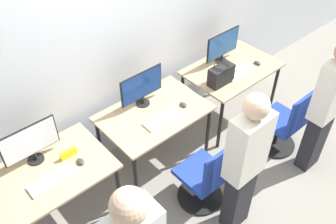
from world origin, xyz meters
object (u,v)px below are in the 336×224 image
keyboard_right (240,72)px  handbag (221,75)px  keyboard_left (53,180)px  mouse_center (183,105)px  monitor_right (223,46)px  monitor_left (30,143)px  monitor_center (142,87)px  mouse_right (257,63)px  person_center (245,162)px  mouse_left (80,162)px  person_right (327,106)px  office_chair_right (284,126)px  office_chair_center (206,179)px  keyboard_center (163,119)px

keyboard_right → handbag: handbag is taller
keyboard_left → mouse_center: mouse_center is taller
keyboard_left → monitor_right: monitor_right is taller
monitor_left → monitor_center: same height
keyboard_left → mouse_right: (2.70, -0.03, 0.01)m
monitor_right → keyboard_right: monitor_right is taller
mouse_center → person_center: bearing=-102.0°
monitor_left → mouse_left: 0.46m
keyboard_right → handbag: bearing=177.9°
person_right → handbag: 1.13m
office_chair_right → monitor_left: bearing=157.8°
handbag → mouse_right: bearing=-3.2°
keyboard_left → person_center: (1.30, -1.00, 0.12)m
mouse_left → person_center: bearing=-45.3°
monitor_left → person_right: bearing=-28.7°
office_chair_center → person_right: (1.25, -0.42, 0.53)m
keyboard_right → person_right: bearing=-85.8°
monitor_right → mouse_center: bearing=-161.4°
mouse_left → office_chair_center: size_ratio=0.10×
person_center → mouse_left: bearing=134.7°
mouse_center → monitor_right: monitor_right is taller
keyboard_right → office_chair_right: 0.80m
mouse_left → person_right: 2.46m
monitor_left → monitor_right: (2.42, -0.02, 0.00)m
monitor_left → monitor_right: size_ratio=1.00×
keyboard_left → mouse_left: mouse_left is taller
mouse_left → office_chair_center: bearing=-34.4°
keyboard_center → keyboard_right: 1.21m
mouse_right → office_chair_right: (-0.24, -0.66, -0.42)m
monitor_right → monitor_left: bearing=179.6°
person_right → mouse_left: bearing=154.1°
office_chair_center → monitor_left: bearing=142.5°
keyboard_left → office_chair_center: 1.46m
monitor_left → keyboard_right: monitor_left is taller
keyboard_left → keyboard_right: 2.42m
person_center → handbag: 1.28m
keyboard_center → mouse_right: 1.49m
monitor_left → person_right: person_right is taller
keyboard_left → handbag: (2.09, 0.00, 0.11)m
keyboard_center → monitor_center: bearing=90.0°
monitor_left → handbag: monitor_left is taller
office_chair_right → monitor_center: bearing=141.8°
monitor_center → office_chair_center: (0.03, -0.94, -0.63)m
mouse_center → office_chair_center: size_ratio=0.10×
monitor_left → mouse_right: size_ratio=5.71×
keyboard_center → office_chair_center: office_chair_center is taller
monitor_right → office_chair_right: monitor_right is taller
monitor_right → keyboard_left: bearing=-173.0°
monitor_left → person_center: person_center is taller
office_chair_center → handbag: size_ratio=2.87×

